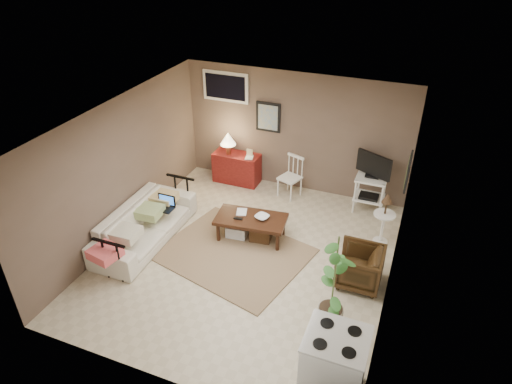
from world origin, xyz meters
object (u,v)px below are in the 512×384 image
at_px(red_console, 236,165).
at_px(armchair, 359,265).
at_px(side_table, 385,213).
at_px(sofa, 144,219).
at_px(tv_stand, 371,182).
at_px(stove, 334,365).
at_px(spindle_chair, 290,178).
at_px(potted_plant, 334,280).
at_px(coffee_table, 251,226).

bearing_deg(red_console, armchair, -36.24).
distance_m(red_console, side_table, 3.32).
xyz_separation_m(red_console, side_table, (3.15, -1.03, 0.22)).
bearing_deg(red_console, side_table, -18.03).
distance_m(sofa, tv_stand, 4.13).
height_order(side_table, stove, side_table).
xyz_separation_m(spindle_chair, side_table, (1.93, -0.90, 0.21)).
bearing_deg(spindle_chair, potted_plant, -62.92).
bearing_deg(side_table, spindle_chair, 154.96).
bearing_deg(potted_plant, side_table, 80.16).
xyz_separation_m(tv_stand, armchair, (0.21, -2.08, -0.29)).
distance_m(coffee_table, tv_stand, 2.42).
bearing_deg(potted_plant, coffee_table, 140.68).
height_order(tv_stand, potted_plant, potted_plant).
relative_size(armchair, potted_plant, 0.44).
bearing_deg(tv_stand, stove, -86.18).
xyz_separation_m(coffee_table, tv_stand, (1.74, 1.64, 0.37)).
bearing_deg(stove, side_table, 87.98).
distance_m(sofa, stove, 4.06).
height_order(coffee_table, potted_plant, potted_plant).
bearing_deg(potted_plant, tv_stand, 90.18).
distance_m(coffee_table, red_console, 2.03).
height_order(tv_stand, armchair, tv_stand).
bearing_deg(armchair, tv_stand, -174.62).
xyz_separation_m(side_table, stove, (-0.11, -3.13, -0.15)).
xyz_separation_m(spindle_chair, tv_stand, (1.55, 0.03, 0.23)).
relative_size(red_console, spindle_chair, 1.31).
relative_size(spindle_chair, tv_stand, 0.71).
xyz_separation_m(spindle_chair, stove, (1.82, -4.03, 0.06)).
bearing_deg(potted_plant, spindle_chair, 117.08).
xyz_separation_m(armchair, potted_plant, (-0.20, -0.99, 0.47)).
relative_size(red_console, side_table, 1.13).
distance_m(red_console, armchair, 3.69).
height_order(red_console, tv_stand, tv_stand).
relative_size(spindle_chair, armchair, 1.24).
xyz_separation_m(spindle_chair, armchair, (1.75, -2.06, -0.06)).
bearing_deg(side_table, red_console, 161.97).
bearing_deg(sofa, armchair, -86.12).
xyz_separation_m(red_console, tv_stand, (2.77, -0.10, 0.24)).
bearing_deg(tv_stand, red_console, 177.95).
height_order(sofa, spindle_chair, sofa).
bearing_deg(spindle_chair, side_table, -25.04).
relative_size(coffee_table, potted_plant, 0.82).
distance_m(coffee_table, stove, 3.15).
xyz_separation_m(sofa, red_console, (0.63, 2.43, -0.04)).
relative_size(coffee_table, spindle_chair, 1.50).
xyz_separation_m(sofa, spindle_chair, (1.86, 2.30, -0.03)).
distance_m(red_console, tv_stand, 2.78).
height_order(sofa, tv_stand, tv_stand).
relative_size(potted_plant, stove, 1.67).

